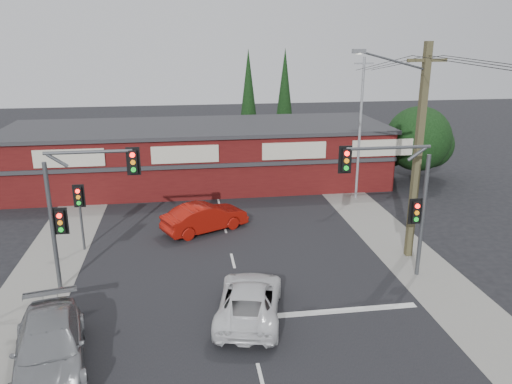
{
  "coord_description": "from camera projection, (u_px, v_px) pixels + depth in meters",
  "views": [
    {
      "loc": [
        -2.08,
        -17.91,
        10.23
      ],
      "look_at": [
        1.02,
        3.0,
        3.57
      ],
      "focal_mm": 35.0,
      "sensor_mm": 36.0,
      "label": 1
    }
  ],
  "objects": [
    {
      "name": "road_strip",
      "position": [
        230.0,
        249.0,
        24.97
      ],
      "size": [
        14.0,
        70.0,
        0.01
      ],
      "primitive_type": "cube",
      "color": "black",
      "rests_on": "ground"
    },
    {
      "name": "verge_right",
      "position": [
        391.0,
        239.0,
        26.16
      ],
      "size": [
        3.0,
        70.0,
        0.02
      ],
      "primitive_type": "cube",
      "color": "gray",
      "rests_on": "ground"
    },
    {
      "name": "verge_left",
      "position": [
        53.0,
        260.0,
        23.78
      ],
      "size": [
        3.0,
        70.0,
        0.02
      ],
      "primitive_type": "cube",
      "color": "gray",
      "rests_on": "ground"
    },
    {
      "name": "ground",
      "position": [
        242.0,
        299.0,
        20.26
      ],
      "size": [
        120.0,
        120.0,
        0.0
      ],
      "primitive_type": "plane",
      "color": "black",
      "rests_on": "ground"
    },
    {
      "name": "conifer_far",
      "position": [
        285.0,
        91.0,
        44.13
      ],
      "size": [
        1.8,
        1.8,
        9.25
      ],
      "color": "#2D2116",
      "rests_on": "ground"
    },
    {
      "name": "conifer_near",
      "position": [
        248.0,
        95.0,
        41.75
      ],
      "size": [
        1.8,
        1.8,
        9.25
      ],
      "color": "#2D2116",
      "rests_on": "ground"
    },
    {
      "name": "shop_building",
      "position": [
        199.0,
        154.0,
        35.51
      ],
      "size": [
        27.3,
        8.4,
        4.22
      ],
      "color": "#440D0D",
      "rests_on": "ground"
    },
    {
      "name": "silver_suv",
      "position": [
        50.0,
        347.0,
        15.81
      ],
      "size": [
        3.16,
        5.64,
        1.54
      ],
      "primitive_type": "imported",
      "rotation": [
        0.0,
        0.0,
        0.2
      ],
      "color": "#929597",
      "rests_on": "ground"
    },
    {
      "name": "traffic_mast_right",
      "position": [
        400.0,
        192.0,
        20.98
      ],
      "size": [
        3.96,
        0.27,
        5.97
      ],
      "color": "#47494C",
      "rests_on": "ground"
    },
    {
      "name": "tree_cluster",
      "position": [
        418.0,
        142.0,
        36.01
      ],
      "size": [
        5.9,
        5.1,
        5.5
      ],
      "color": "#2D2116",
      "rests_on": "ground"
    },
    {
      "name": "power_lines",
      "position": [
        504.0,
        73.0,
        16.4
      ],
      "size": [
        2.01,
        29.0,
        1.22
      ],
      "color": "black",
      "rests_on": "ground"
    },
    {
      "name": "utility_pole",
      "position": [
        416.0,
        147.0,
        22.63
      ],
      "size": [
        4.38,
        0.59,
        10.0
      ],
      "color": "brown",
      "rests_on": "ground"
    },
    {
      "name": "red_sedan",
      "position": [
        205.0,
        217.0,
        27.11
      ],
      "size": [
        4.93,
        3.57,
        1.55
      ],
      "primitive_type": "imported",
      "rotation": [
        0.0,
        0.0,
        2.04
      ],
      "color": "#951109",
      "rests_on": "ground"
    },
    {
      "name": "lane_dashes",
      "position": [
        229.0,
        243.0,
        25.69
      ],
      "size": [
        0.12,
        49.12,
        0.01
      ],
      "color": "silver",
      "rests_on": "ground"
    },
    {
      "name": "stop_line",
      "position": [
        336.0,
        311.0,
        19.33
      ],
      "size": [
        6.5,
        0.35,
        0.01
      ],
      "primitive_type": "cube",
      "color": "silver",
      "rests_on": "ground"
    },
    {
      "name": "traffic_mast_left",
      "position": [
        77.0,
        199.0,
        20.07
      ],
      "size": [
        3.77,
        0.27,
        5.97
      ],
      "color": "#47494C",
      "rests_on": "ground"
    },
    {
      "name": "steel_pole",
      "position": [
        360.0,
        127.0,
        31.43
      ],
      "size": [
        1.2,
        0.16,
        9.0
      ],
      "color": "gray",
      "rests_on": "ground"
    },
    {
      "name": "pedestal_signal",
      "position": [
        80.0,
        204.0,
        24.19
      ],
      "size": [
        0.55,
        0.27,
        3.38
      ],
      "color": "#47494C",
      "rests_on": "ground"
    },
    {
      "name": "white_suv",
      "position": [
        250.0,
        300.0,
        18.82
      ],
      "size": [
        3.3,
        5.34,
        1.38
      ],
      "primitive_type": "imported",
      "rotation": [
        0.0,
        0.0,
        2.92
      ],
      "color": "silver",
      "rests_on": "ground"
    }
  ]
}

